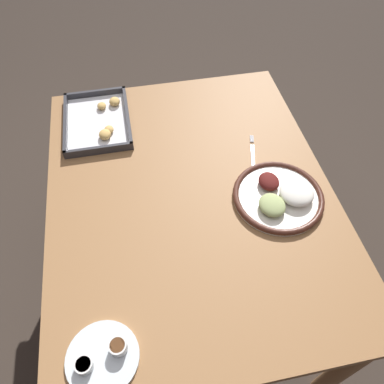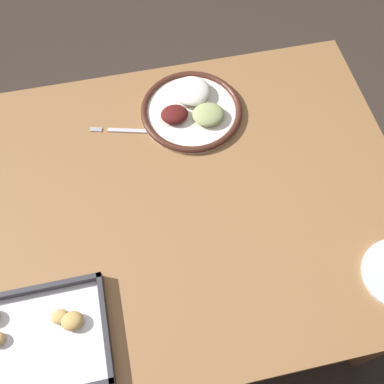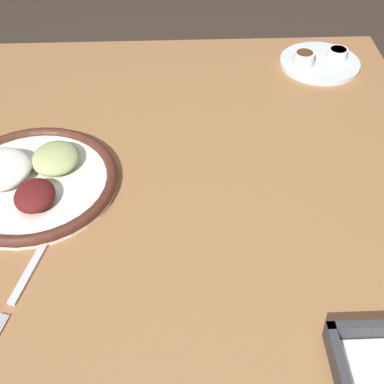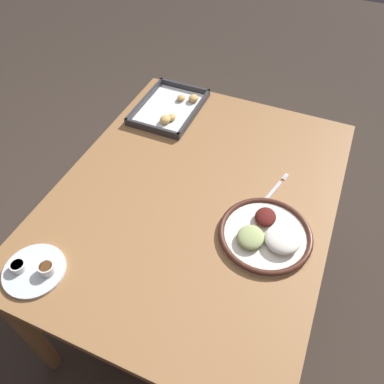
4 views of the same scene
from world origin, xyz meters
TOP-DOWN VIEW (x-y plane):
  - ground_plane at (0.00, 0.00)m, footprint 8.00×8.00m
  - dining_table at (0.00, 0.00)m, footprint 1.21×0.95m
  - dinner_plate at (-0.08, -0.28)m, footprint 0.30×0.30m
  - fork at (0.10, -0.25)m, footprint 0.22×0.07m
  - saucer_plate at (-0.47, 0.31)m, footprint 0.18×0.18m
  - baking_tray at (0.40, 0.28)m, footprint 0.34×0.25m

SIDE VIEW (x-z plane):
  - ground_plane at x=0.00m, z-range 0.00..0.00m
  - dining_table at x=0.00m, z-range 0.26..0.99m
  - fork at x=0.10m, z-range 0.72..0.73m
  - saucer_plate at x=-0.47m, z-range 0.71..0.75m
  - baking_tray at x=0.40m, z-range 0.71..0.75m
  - dinner_plate at x=-0.08m, z-range 0.71..0.76m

